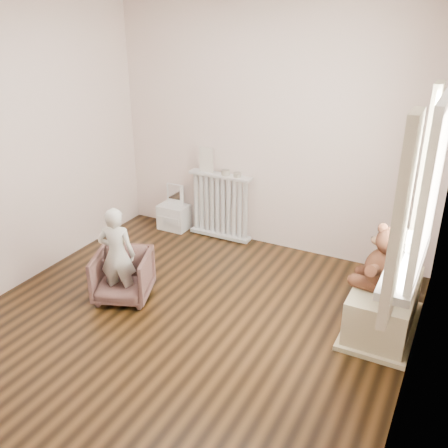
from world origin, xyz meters
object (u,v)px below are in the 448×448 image
at_px(child, 117,255).
at_px(plush_cat, 409,239).
at_px(toy_vanity, 174,207).
at_px(armchair, 123,276).
at_px(toy_bench, 383,308).
at_px(teddy_bear, 387,263).
at_px(radiator, 220,207).

relative_size(child, plush_cat, 3.69).
distance_m(toy_vanity, armchair, 1.61).
relative_size(child, toy_bench, 1.00).
xyz_separation_m(child, teddy_bear, (2.24, 0.58, 0.20)).
relative_size(armchair, toy_bench, 0.56).
xyz_separation_m(armchair, plush_cat, (2.39, 0.32, 0.77)).
bearing_deg(armchair, teddy_bear, -7.78).
bearing_deg(child, toy_vanity, -96.22).
xyz_separation_m(toy_vanity, child, (0.43, -1.60, 0.20)).
height_order(radiator, armchair, radiator).
height_order(toy_vanity, plush_cat, plush_cat).
height_order(toy_vanity, teddy_bear, teddy_bear).
bearing_deg(toy_vanity, child, -74.99).
xyz_separation_m(radiator, toy_vanity, (-0.62, -0.03, -0.11)).
bearing_deg(child, radiator, -118.07).
xyz_separation_m(child, plush_cat, (2.39, 0.37, 0.53)).
bearing_deg(toy_vanity, plush_cat, -23.55).
xyz_separation_m(toy_vanity, plush_cat, (2.82, -1.23, 0.72)).
xyz_separation_m(radiator, child, (-0.20, -1.63, 0.08)).
height_order(toy_vanity, toy_bench, toy_vanity).
xyz_separation_m(child, toy_bench, (2.25, 0.67, -0.27)).
height_order(radiator, plush_cat, plush_cat).
bearing_deg(child, toy_bench, 175.42).
xyz_separation_m(armchair, toy_bench, (2.25, 0.62, -0.03)).
height_order(armchair, plush_cat, plush_cat).
distance_m(teddy_bear, plush_cat, 0.42).
bearing_deg(toy_vanity, radiator, 2.75).
height_order(teddy_bear, plush_cat, plush_cat).
height_order(toy_vanity, armchair, toy_vanity).
bearing_deg(teddy_bear, toy_bench, 89.38).
relative_size(toy_vanity, child, 0.61).
height_order(armchair, toy_bench, armchair).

